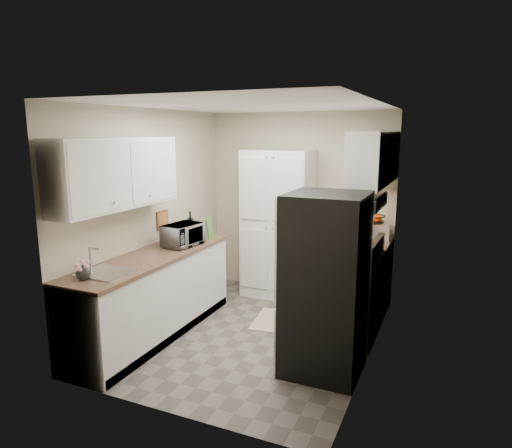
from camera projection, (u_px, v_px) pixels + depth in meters
name	position (u px, v px, depth m)	size (l,w,h in m)	color
ground	(251.00, 334.00, 5.13)	(3.20, 3.20, 0.00)	#56514C
room_shell	(249.00, 191.00, 4.80)	(2.64, 3.24, 2.52)	#BBB197
pantry_cabinet	(278.00, 224.00, 6.19)	(0.90, 0.55, 2.00)	silver
base_cabinet_left	(154.00, 297.00, 5.04)	(0.60, 2.30, 0.88)	silver
countertop_left	(152.00, 257.00, 4.95)	(0.63, 2.33, 0.04)	brown
base_cabinet_right	(362.00, 278.00, 5.71)	(0.60, 0.80, 0.88)	silver
countertop_right	(364.00, 242.00, 5.62)	(0.63, 0.83, 0.04)	brown
electric_range	(347.00, 295.00, 5.00)	(0.71, 0.78, 1.13)	#B7B7BC
refrigerator	(325.00, 284.00, 4.22)	(0.70, 0.72, 1.70)	#B7B7BC
microwave	(183.00, 235.00, 5.34)	(0.47, 0.32, 0.26)	#A9A8AC
wine_bottle	(190.00, 225.00, 5.85)	(0.07, 0.07, 0.29)	black
flower_vase	(83.00, 272.00, 4.12)	(0.13, 0.13, 0.14)	white
cutting_board	(210.00, 227.00, 5.74)	(0.02, 0.21, 0.26)	#427D32
toaster_oven	(373.00, 231.00, 5.64)	(0.30, 0.38, 0.22)	#B5B4B9
fruit_basket	(373.00, 217.00, 5.63)	(0.29, 0.29, 0.12)	#D93500
kitchen_mat	(273.00, 320.00, 5.50)	(0.43, 0.68, 0.01)	tan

